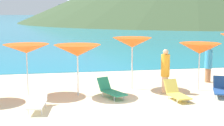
% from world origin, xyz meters
% --- Properties ---
extents(ground_plane, '(50.00, 100.00, 0.30)m').
position_xyz_m(ground_plane, '(0.00, 10.00, -0.15)').
color(ground_plane, beige).
extents(ocean_water, '(650.00, 440.00, 0.02)m').
position_xyz_m(ocean_water, '(0.00, 228.05, 0.01)').
color(ocean_water, teal).
rests_on(ocean_water, ground_plane).
extents(umbrella_3, '(1.89, 1.89, 2.09)m').
position_xyz_m(umbrella_3, '(-3.46, 3.34, 1.91)').
color(umbrella_3, silver).
rests_on(umbrella_3, ground_plane).
extents(umbrella_4, '(1.98, 1.98, 2.09)m').
position_xyz_m(umbrella_4, '(-1.44, 2.84, 1.85)').
color(umbrella_4, silver).
rests_on(umbrella_4, ground_plane).
extents(umbrella_5, '(1.70, 1.70, 2.28)m').
position_xyz_m(umbrella_5, '(0.99, 3.60, 2.06)').
color(umbrella_5, silver).
rests_on(umbrella_5, ground_plane).
extents(umbrella_6, '(1.88, 1.88, 2.07)m').
position_xyz_m(umbrella_6, '(3.78, 2.84, 1.83)').
color(umbrella_6, silver).
rests_on(umbrella_6, ground_plane).
extents(lounge_chair_1, '(0.72, 1.61, 0.60)m').
position_xyz_m(lounge_chair_1, '(-2.97, 1.14, 0.29)').
color(lounge_chair_1, white).
rests_on(lounge_chair_1, ground_plane).
extents(lounge_chair_2, '(0.71, 1.41, 0.70)m').
position_xyz_m(lounge_chair_2, '(2.27, 1.56, 0.27)').
color(lounge_chair_2, '#D8BF4C').
rests_on(lounge_chair_2, ground_plane).
extents(lounge_chair_6, '(1.15, 1.56, 0.72)m').
position_xyz_m(lounge_chair_6, '(4.28, 1.75, 0.31)').
color(lounge_chair_6, '#1E478C').
rests_on(lounge_chair_6, ground_plane).
extents(lounge_chair_7, '(1.06, 1.54, 0.73)m').
position_xyz_m(lounge_chair_7, '(-0.18, 2.32, 0.30)').
color(lounge_chair_7, '#268C66').
rests_on(lounge_chair_7, ground_plane).
extents(beachgoer_2, '(0.36, 0.36, 1.85)m').
position_xyz_m(beachgoer_2, '(2.20, 2.66, 0.98)').
color(beachgoer_2, '#DBAA84').
rests_on(beachgoer_2, ground_plane).
extents(beachgoer_3, '(0.36, 0.36, 1.79)m').
position_xyz_m(beachgoer_3, '(4.96, 4.33, 0.94)').
color(beachgoer_3, '#A3704C').
rests_on(beachgoer_3, ground_plane).
extents(cruise_ship, '(44.91, 14.48, 23.58)m').
position_xyz_m(cruise_ship, '(23.67, 196.70, 9.13)').
color(cruise_ship, '#262D47').
rests_on(cruise_ship, ocean_water).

